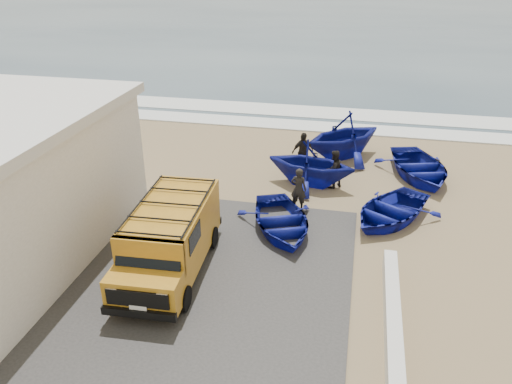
{
  "coord_description": "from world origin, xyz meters",
  "views": [
    {
      "loc": [
        3.75,
        -12.53,
        8.31
      ],
      "look_at": [
        0.74,
        1.58,
        1.2
      ],
      "focal_mm": 35.0,
      "sensor_mm": 36.0,
      "label": 1
    }
  ],
  "objects_px": {
    "van": "(170,237)",
    "boat_mid_right": "(419,167)",
    "boat_mid_left": "(311,163)",
    "parapet": "(393,329)",
    "boat_near_right": "(390,210)",
    "fisherman_middle": "(334,169)",
    "boat_near_left": "(281,221)",
    "fisherman_back": "(303,152)",
    "fisherman_front": "(299,189)",
    "boat_far_left": "(344,135)"
  },
  "relations": [
    {
      "from": "van",
      "to": "boat_mid_right",
      "type": "bearing_deg",
      "value": 44.97
    },
    {
      "from": "boat_mid_left",
      "to": "parapet",
      "type": "bearing_deg",
      "value": -149.71
    },
    {
      "from": "boat_near_right",
      "to": "boat_mid_left",
      "type": "height_order",
      "value": "boat_mid_left"
    },
    {
      "from": "boat_near_right",
      "to": "fisherman_middle",
      "type": "bearing_deg",
      "value": 164.77
    },
    {
      "from": "van",
      "to": "boat_mid_left",
      "type": "xyz_separation_m",
      "value": [
        3.2,
        6.52,
        -0.2
      ]
    },
    {
      "from": "boat_mid_left",
      "to": "fisherman_middle",
      "type": "bearing_deg",
      "value": -84.54
    },
    {
      "from": "boat_near_left",
      "to": "fisherman_back",
      "type": "xyz_separation_m",
      "value": [
        0.04,
        5.07,
        0.44
      ]
    },
    {
      "from": "van",
      "to": "fisherman_back",
      "type": "bearing_deg",
      "value": 68.06
    },
    {
      "from": "fisherman_middle",
      "to": "parapet",
      "type": "bearing_deg",
      "value": 56.95
    },
    {
      "from": "parapet",
      "to": "boat_mid_left",
      "type": "distance_m",
      "value": 8.59
    },
    {
      "from": "van",
      "to": "fisherman_front",
      "type": "bearing_deg",
      "value": 52.85
    },
    {
      "from": "boat_near_left",
      "to": "boat_mid_right",
      "type": "height_order",
      "value": "boat_mid_right"
    },
    {
      "from": "boat_mid_left",
      "to": "boat_mid_right",
      "type": "height_order",
      "value": "boat_mid_left"
    },
    {
      "from": "fisherman_middle",
      "to": "boat_far_left",
      "type": "bearing_deg",
      "value": -140.19
    },
    {
      "from": "fisherman_middle",
      "to": "fisherman_back",
      "type": "relative_size",
      "value": 0.92
    },
    {
      "from": "boat_mid_left",
      "to": "fisherman_middle",
      "type": "height_order",
      "value": "boat_mid_left"
    },
    {
      "from": "fisherman_back",
      "to": "van",
      "type": "bearing_deg",
      "value": -142.9
    },
    {
      "from": "boat_near_right",
      "to": "fisherman_middle",
      "type": "relative_size",
      "value": 2.42
    },
    {
      "from": "fisherman_front",
      "to": "boat_mid_left",
      "type": "bearing_deg",
      "value": -84.91
    },
    {
      "from": "boat_near_left",
      "to": "fisherman_front",
      "type": "bearing_deg",
      "value": 56.53
    },
    {
      "from": "boat_near_left",
      "to": "boat_mid_left",
      "type": "xyz_separation_m",
      "value": [
        0.52,
        3.76,
        0.52
      ]
    },
    {
      "from": "fisherman_back",
      "to": "boat_mid_right",
      "type": "bearing_deg",
      "value": -30.22
    },
    {
      "from": "parapet",
      "to": "boat_near_left",
      "type": "bearing_deg",
      "value": 128.08
    },
    {
      "from": "fisherman_middle",
      "to": "fisherman_back",
      "type": "height_order",
      "value": "fisherman_back"
    },
    {
      "from": "boat_near_right",
      "to": "van",
      "type": "bearing_deg",
      "value": -113.82
    },
    {
      "from": "boat_near_right",
      "to": "boat_far_left",
      "type": "bearing_deg",
      "value": 140.84
    },
    {
      "from": "parapet",
      "to": "van",
      "type": "distance_m",
      "value": 6.31
    },
    {
      "from": "boat_near_left",
      "to": "fisherman_back",
      "type": "height_order",
      "value": "fisherman_back"
    },
    {
      "from": "boat_near_left",
      "to": "fisherman_middle",
      "type": "bearing_deg",
      "value": 47.15
    },
    {
      "from": "van",
      "to": "fisherman_back",
      "type": "distance_m",
      "value": 8.29
    },
    {
      "from": "fisherman_front",
      "to": "van",
      "type": "bearing_deg",
      "value": 65.66
    },
    {
      "from": "van",
      "to": "fisherman_middle",
      "type": "height_order",
      "value": "van"
    },
    {
      "from": "boat_near_left",
      "to": "fisherman_front",
      "type": "relative_size",
      "value": 2.3
    },
    {
      "from": "boat_mid_left",
      "to": "fisherman_back",
      "type": "xyz_separation_m",
      "value": [
        -0.48,
        1.31,
        -0.08
      ]
    },
    {
      "from": "fisherman_middle",
      "to": "boat_mid_right",
      "type": "bearing_deg",
      "value": 160.02
    },
    {
      "from": "parapet",
      "to": "boat_mid_left",
      "type": "xyz_separation_m",
      "value": [
        -2.87,
        8.07,
        0.62
      ]
    },
    {
      "from": "boat_mid_left",
      "to": "boat_far_left",
      "type": "height_order",
      "value": "boat_far_left"
    },
    {
      "from": "boat_near_right",
      "to": "fisherman_back",
      "type": "distance_m",
      "value": 4.97
    },
    {
      "from": "boat_far_left",
      "to": "fisherman_front",
      "type": "relative_size",
      "value": 2.49
    },
    {
      "from": "parapet",
      "to": "fisherman_front",
      "type": "height_order",
      "value": "fisherman_front"
    },
    {
      "from": "boat_near_right",
      "to": "boat_mid_right",
      "type": "height_order",
      "value": "boat_mid_right"
    },
    {
      "from": "boat_far_left",
      "to": "fisherman_middle",
      "type": "xyz_separation_m",
      "value": [
        -0.18,
        -3.18,
        -0.27
      ]
    },
    {
      "from": "van",
      "to": "boat_near_left",
      "type": "distance_m",
      "value": 3.92
    },
    {
      "from": "fisherman_back",
      "to": "fisherman_middle",
      "type": "bearing_deg",
      "value": -79.41
    },
    {
      "from": "boat_near_left",
      "to": "boat_mid_left",
      "type": "height_order",
      "value": "boat_mid_left"
    },
    {
      "from": "boat_far_left",
      "to": "fisherman_middle",
      "type": "distance_m",
      "value": 3.2
    },
    {
      "from": "boat_mid_left",
      "to": "fisherman_back",
      "type": "height_order",
      "value": "boat_mid_left"
    },
    {
      "from": "boat_mid_right",
      "to": "fisherman_middle",
      "type": "height_order",
      "value": "fisherman_middle"
    },
    {
      "from": "boat_far_left",
      "to": "boat_mid_right",
      "type": "bearing_deg",
      "value": 20.43
    },
    {
      "from": "van",
      "to": "boat_mid_right",
      "type": "distance_m",
      "value": 10.98
    }
  ]
}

